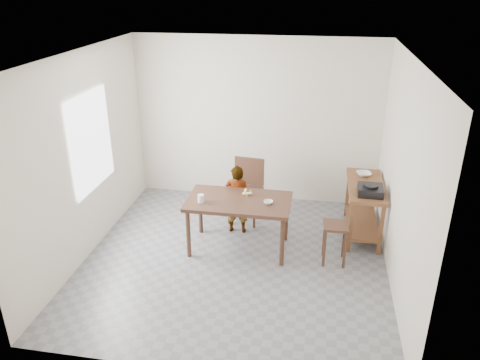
% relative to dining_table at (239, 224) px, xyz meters
% --- Properties ---
extents(floor, '(4.00, 4.00, 0.04)m').
position_rel_dining_table_xyz_m(floor, '(0.00, -0.30, -0.40)').
color(floor, slate).
rests_on(floor, ground).
extents(ceiling, '(4.00, 4.00, 0.04)m').
position_rel_dining_table_xyz_m(ceiling, '(0.00, -0.30, 2.35)').
color(ceiling, white).
rests_on(ceiling, wall_back).
extents(wall_back, '(4.00, 0.04, 2.70)m').
position_rel_dining_table_xyz_m(wall_back, '(0.00, 1.72, 0.98)').
color(wall_back, beige).
rests_on(wall_back, ground).
extents(wall_front, '(4.00, 0.04, 2.70)m').
position_rel_dining_table_xyz_m(wall_front, '(0.00, -2.32, 0.98)').
color(wall_front, beige).
rests_on(wall_front, ground).
extents(wall_left, '(0.04, 4.00, 2.70)m').
position_rel_dining_table_xyz_m(wall_left, '(-2.02, -0.30, 0.98)').
color(wall_left, beige).
rests_on(wall_left, ground).
extents(wall_right, '(0.04, 4.00, 2.70)m').
position_rel_dining_table_xyz_m(wall_right, '(2.02, -0.30, 0.98)').
color(wall_right, beige).
rests_on(wall_right, ground).
extents(window_pane, '(0.02, 1.10, 1.30)m').
position_rel_dining_table_xyz_m(window_pane, '(-1.97, -0.10, 1.12)').
color(window_pane, white).
rests_on(window_pane, wall_left).
extents(dining_table, '(1.40, 0.80, 0.75)m').
position_rel_dining_table_xyz_m(dining_table, '(0.00, 0.00, 0.00)').
color(dining_table, '#43291C').
rests_on(dining_table, floor).
extents(prep_counter, '(0.50, 1.20, 0.80)m').
position_rel_dining_table_xyz_m(prep_counter, '(1.72, 0.70, 0.03)').
color(prep_counter, brown).
rests_on(prep_counter, floor).
extents(child, '(0.40, 0.27, 1.05)m').
position_rel_dining_table_xyz_m(child, '(-0.11, 0.46, 0.15)').
color(child, silver).
rests_on(child, floor).
extents(dining_chair, '(0.52, 0.52, 0.96)m').
position_rel_dining_table_xyz_m(dining_chair, '(-0.04, 0.83, 0.11)').
color(dining_chair, '#43291C').
rests_on(dining_chair, floor).
extents(stool, '(0.32, 0.32, 0.56)m').
position_rel_dining_table_xyz_m(stool, '(1.31, -0.12, -0.09)').
color(stool, '#43291C').
rests_on(stool, floor).
extents(glass_tumbler, '(0.10, 0.10, 0.11)m').
position_rel_dining_table_xyz_m(glass_tumbler, '(-0.48, -0.15, 0.43)').
color(glass_tumbler, white).
rests_on(glass_tumbler, dining_table).
extents(small_bowl, '(0.15, 0.15, 0.04)m').
position_rel_dining_table_xyz_m(small_bowl, '(0.41, -0.04, 0.40)').
color(small_bowl, white).
rests_on(small_bowl, dining_table).
extents(banana, '(0.17, 0.13, 0.05)m').
position_rel_dining_table_xyz_m(banana, '(0.09, 0.17, 0.40)').
color(banana, yellow).
rests_on(banana, dining_table).
extents(serving_bowl, '(0.25, 0.25, 0.05)m').
position_rel_dining_table_xyz_m(serving_bowl, '(1.70, 1.02, 0.45)').
color(serving_bowl, white).
rests_on(serving_bowl, prep_counter).
extents(gas_burner, '(0.34, 0.34, 0.11)m').
position_rel_dining_table_xyz_m(gas_burner, '(1.75, 0.38, 0.48)').
color(gas_burner, black).
rests_on(gas_burner, prep_counter).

